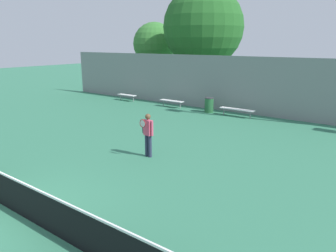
# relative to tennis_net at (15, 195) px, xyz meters

# --- Properties ---
(ground_plane) EXTENTS (100.00, 100.00, 0.00)m
(ground_plane) POSITION_rel_tennis_net_xyz_m (0.00, 0.00, -0.50)
(ground_plane) COLOR #337556
(tennis_net) EXTENTS (11.41, 0.09, 0.99)m
(tennis_net) POSITION_rel_tennis_net_xyz_m (0.00, 0.00, 0.00)
(tennis_net) COLOR #195128
(tennis_net) RESTS_ON ground_plane
(tennis_player) EXTENTS (0.52, 0.42, 1.70)m
(tennis_player) POSITION_rel_tennis_net_xyz_m (-0.10, 5.41, 0.45)
(tennis_player) COLOR #282D47
(tennis_player) RESTS_ON ground_plane
(bench_courtside_near) EXTENTS (2.16, 0.40, 0.46)m
(bench_courtside_near) POSITION_rel_tennis_net_xyz_m (-0.49, 14.05, -0.08)
(bench_courtside_near) COLOR white
(bench_courtside_near) RESTS_ON ground_plane
(bench_courtside_far) EXTENTS (1.82, 0.40, 0.46)m
(bench_courtside_far) POSITION_rel_tennis_net_xyz_m (-5.36, 14.05, -0.08)
(bench_courtside_far) COLOR white
(bench_courtside_far) RESTS_ON ground_plane
(bench_by_gate) EXTENTS (1.65, 0.40, 0.46)m
(bench_by_gate) POSITION_rel_tennis_net_xyz_m (-9.60, 14.05, -0.08)
(bench_by_gate) COLOR white
(bench_by_gate) RESTS_ON ground_plane
(trash_bin) EXTENTS (0.59, 0.59, 0.94)m
(trash_bin) POSITION_rel_tennis_net_xyz_m (-2.44, 14.10, -0.03)
(trash_bin) COLOR #235B33
(trash_bin) RESTS_ON ground_plane
(back_fence) EXTENTS (32.38, 0.06, 3.52)m
(back_fence) POSITION_rel_tennis_net_xyz_m (0.00, 15.16, 1.26)
(back_fence) COLOR gray
(back_fence) RESTS_ON ground_plane
(tree_green_broad) EXTENTS (4.08, 4.08, 6.23)m
(tree_green_broad) POSITION_rel_tennis_net_xyz_m (-12.80, 21.31, 3.66)
(tree_green_broad) COLOR brown
(tree_green_broad) RESTS_ON ground_plane
(tree_dark_dense) EXTENTS (6.48, 6.48, 8.76)m
(tree_dark_dense) POSITION_rel_tennis_net_xyz_m (-6.45, 19.77, 5.01)
(tree_dark_dense) COLOR brown
(tree_dark_dense) RESTS_ON ground_plane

